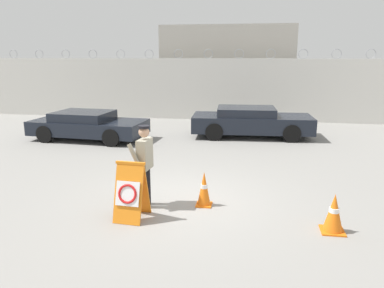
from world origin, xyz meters
The scene contains 9 objects.
ground_plane centered at (0.00, 0.00, 0.00)m, with size 90.00×90.00×0.00m, color gray.
perimeter_wall centered at (0.00, 11.15, 1.55)m, with size 36.00×0.30×3.54m.
building_block centered at (-0.05, 15.83, 2.45)m, with size 7.60×5.16×4.89m.
barricade_sign centered at (-0.80, -1.17, 0.59)m, with size 0.62×0.74×1.19m.
security_guard centered at (-0.71, -0.48, 1.01)m, with size 0.44×0.64×1.80m.
traffic_cone_near centered at (3.12, -1.11, 0.37)m, with size 0.43×0.43×0.75m.
traffic_cone_mid centered at (0.56, -0.25, 0.38)m, with size 0.35×0.35×0.77m.
parked_car_front_coupe centered at (-4.83, 5.63, 0.57)m, with size 4.53×2.23×1.10m.
parked_car_rear_sedan centered at (1.48, 7.18, 0.63)m, with size 4.85×2.16×1.20m.
Camera 1 is at (1.56, -7.95, 3.25)m, focal length 35.00 mm.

